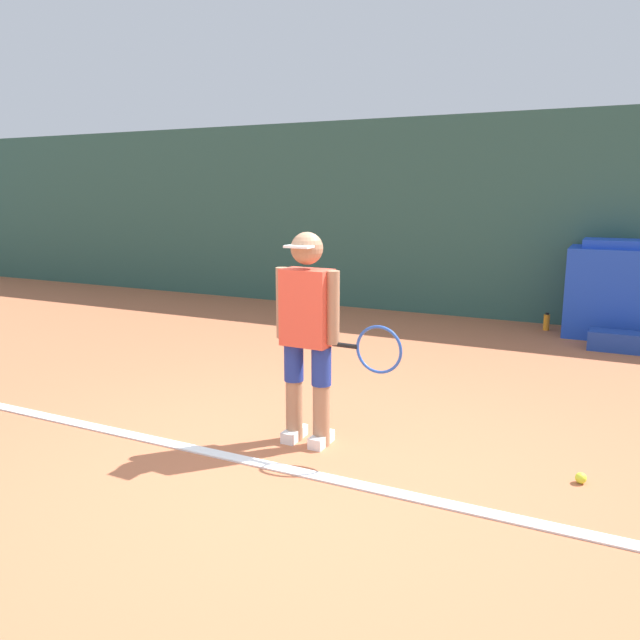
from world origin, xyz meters
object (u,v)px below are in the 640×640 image
(water_bottle, at_px, (546,322))
(covered_chair, at_px, (610,290))
(tennis_ball, at_px, (581,478))
(tennis_player, at_px, (309,330))
(equipment_bag, at_px, (621,342))

(water_bottle, bearing_deg, covered_chair, -2.00)
(tennis_ball, xyz_separation_m, water_bottle, (-0.71, 4.46, 0.07))
(tennis_player, relative_size, water_bottle, 6.54)
(tennis_ball, height_order, equipment_bag, equipment_bag)
(equipment_bag, bearing_deg, covered_chair, 102.78)
(tennis_ball, relative_size, covered_chair, 0.06)
(tennis_ball, bearing_deg, equipment_bag, 87.38)
(tennis_player, bearing_deg, covered_chair, 70.64)
(equipment_bag, height_order, water_bottle, water_bottle)
(tennis_player, height_order, covered_chair, tennis_player)
(tennis_player, relative_size, covered_chair, 1.25)
(covered_chair, relative_size, equipment_bag, 1.74)
(tennis_player, relative_size, tennis_ball, 21.94)
(covered_chair, xyz_separation_m, water_bottle, (-0.71, 0.02, -0.47))
(water_bottle, bearing_deg, tennis_player, -103.10)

